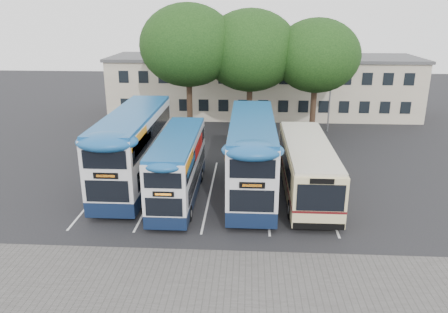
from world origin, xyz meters
TOP-DOWN VIEW (x-y plane):
  - ground at (0.00, 0.00)m, footprint 120.00×120.00m
  - paving_strip at (-2.00, -5.00)m, footprint 40.00×6.00m
  - bay_lines at (-3.75, 5.00)m, footprint 14.12×11.00m
  - depot_building at (0.00, 26.99)m, footprint 32.40×8.40m
  - lamp_post at (6.00, 19.97)m, footprint 0.25×1.05m
  - tree_left at (-6.62, 17.23)m, footprint 8.13×8.13m
  - tree_mid at (-1.39, 18.19)m, footprint 8.22×8.22m
  - tree_right at (4.20, 17.75)m, footprint 7.32×7.32m
  - bus_dd_left at (-8.74, 6.15)m, footprint 2.79×11.50m
  - bus_dd_mid at (-5.57, 4.08)m, footprint 2.28×9.41m
  - bus_dd_right at (-1.20, 5.33)m, footprint 2.72×11.23m
  - bus_single at (2.21, 5.34)m, footprint 2.77×10.89m

SIDE VIEW (x-z plane):
  - ground at x=0.00m, z-range 0.00..0.00m
  - paving_strip at x=-2.00m, z-range 0.00..0.01m
  - bay_lines at x=-3.75m, z-range 0.00..0.01m
  - bus_single at x=2.21m, z-range 0.22..3.47m
  - bus_dd_mid at x=-5.57m, z-range 0.20..4.12m
  - bus_dd_right at x=-1.20m, z-range 0.24..4.92m
  - bus_dd_left at x=-8.74m, z-range 0.24..5.04m
  - depot_building at x=0.00m, z-range 0.05..6.25m
  - lamp_post at x=6.00m, z-range 0.55..9.61m
  - tree_right at x=4.20m, z-range 2.03..12.34m
  - tree_mid at x=-1.39m, z-range 2.02..13.07m
  - tree_left at x=-6.62m, z-range 2.28..13.78m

